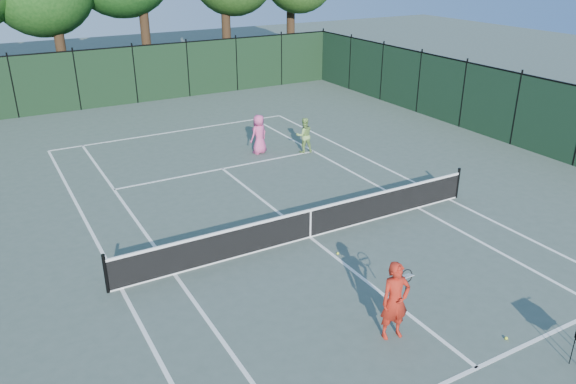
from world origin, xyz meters
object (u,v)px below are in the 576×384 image
player_green (304,135)px  loose_ball_midcourt (338,253)px  player_pink (259,134)px  loose_ball_near_cart (506,338)px  coach (395,301)px

player_green → loose_ball_midcourt: player_green is taller
player_pink → loose_ball_near_cart: player_pink is taller
player_pink → loose_ball_midcourt: player_pink is taller
loose_ball_midcourt → player_pink: bearing=77.4°
coach → player_pink: size_ratio=1.11×
loose_ball_near_cart → loose_ball_midcourt: 4.95m
coach → player_green: size_ratio=1.24×
player_green → loose_ball_near_cart: size_ratio=21.35×
player_pink → loose_ball_near_cart: (-0.83, -13.38, -0.78)m
loose_ball_near_cart → loose_ball_midcourt: (-1.09, 4.83, 0.00)m
player_pink → player_green: size_ratio=1.11×
player_pink → loose_ball_midcourt: size_ratio=23.80×
player_pink → loose_ball_near_cart: size_ratio=23.80×
player_pink → loose_ball_midcourt: 8.80m
player_green → loose_ball_near_cart: player_green is taller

